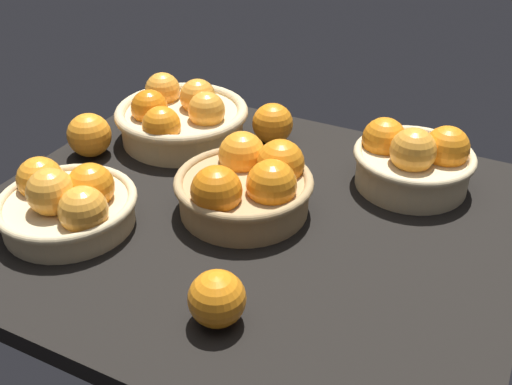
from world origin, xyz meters
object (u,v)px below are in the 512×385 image
object	(u,v)px
loose_orange_front_gap	(217,299)
basket_far_right	(413,160)
basket_near_left	(67,203)
loose_orange_back_gap	(89,135)
basket_center	(247,185)
loose_orange_side_gap	(273,124)
basket_far_left	(180,117)

from	to	relation	value
loose_orange_front_gap	basket_far_right	bearing A→B (deg)	72.97
basket_far_right	basket_near_left	world-z (taller)	basket_far_right
basket_far_right	loose_orange_back_gap	xyz separation A→B (cm)	(-55.62, -16.12, -0.84)
basket_center	loose_orange_front_gap	bearing A→B (deg)	-71.07
basket_near_left	loose_orange_front_gap	bearing A→B (deg)	-14.14
basket_far_right	loose_orange_front_gap	bearing A→B (deg)	-107.03
basket_near_left	loose_orange_side_gap	xyz separation A→B (cm)	(16.10, 38.86, -0.22)
loose_orange_side_gap	basket_center	bearing A→B (deg)	-74.32
basket_far_left	loose_orange_back_gap	xyz separation A→B (cm)	(-11.55, -12.87, -0.64)
loose_orange_front_gap	loose_orange_back_gap	world-z (taller)	loose_orange_back_gap
basket_near_left	loose_orange_side_gap	distance (cm)	42.07
basket_far_left	basket_center	bearing A→B (deg)	-35.12
loose_orange_back_gap	loose_orange_side_gap	bearing A→B (deg)	35.16
basket_center	loose_orange_back_gap	bearing A→B (deg)	174.83
loose_orange_back_gap	loose_orange_front_gap	bearing A→B (deg)	-32.44
basket_near_left	loose_orange_front_gap	xyz separation A→B (cm)	(30.67, -7.73, -0.44)
basket_far_left	loose_orange_front_gap	distance (cm)	50.41
loose_orange_front_gap	loose_orange_back_gap	size ratio (longest dim) A/B	0.91
loose_orange_back_gap	loose_orange_side_gap	world-z (taller)	loose_orange_back_gap
basket_center	loose_orange_front_gap	xyz separation A→B (cm)	(8.18, -23.86, -0.98)
basket_center	loose_orange_side_gap	bearing A→B (deg)	105.68
basket_center	basket_far_left	bearing A→B (deg)	144.88
loose_orange_side_gap	basket_far_left	bearing A→B (deg)	-157.50
loose_orange_front_gap	loose_orange_side_gap	distance (cm)	48.81
basket_center	loose_orange_back_gap	distance (cm)	34.39
basket_center	loose_orange_front_gap	size ratio (longest dim) A/B	2.99
basket_far_left	basket_center	xyz separation A→B (cm)	(22.70, -15.97, 0.00)
basket_center	loose_orange_side_gap	world-z (taller)	basket_center
basket_far_right	loose_orange_front_gap	size ratio (longest dim) A/B	2.75
basket_far_right	basket_far_left	size ratio (longest dim) A/B	0.80
basket_far_left	basket_near_left	distance (cm)	32.11
basket_far_right	basket_far_left	xyz separation A→B (cm)	(-44.07, -3.26, -0.21)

